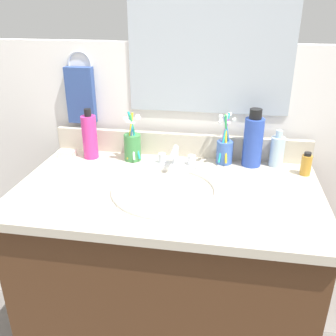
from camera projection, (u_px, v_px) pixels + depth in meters
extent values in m
cube|color=#4C2D19|center=(168.00, 293.00, 1.42)|extent=(0.96, 0.54, 0.85)
cube|color=beige|center=(168.00, 191.00, 1.24)|extent=(1.00, 0.59, 0.03)
cube|color=beige|center=(180.00, 145.00, 1.47)|extent=(1.00, 0.02, 0.09)
cube|color=white|center=(181.00, 198.00, 1.64)|extent=(2.10, 0.04, 1.30)
cube|color=#B2BCC6|center=(211.00, 35.00, 1.32)|extent=(0.60, 0.01, 0.56)
torus|color=silver|center=(80.00, 63.00, 1.45)|extent=(0.10, 0.01, 0.10)
cube|color=#334C8C|center=(81.00, 95.00, 1.48)|extent=(0.11, 0.04, 0.22)
torus|color=white|center=(168.00, 190.00, 1.21)|extent=(0.36, 0.36, 0.02)
ellipsoid|color=white|center=(168.00, 202.00, 1.23)|extent=(0.31, 0.31, 0.11)
cylinder|color=#B2B5BA|center=(168.00, 211.00, 1.24)|extent=(0.04, 0.04, 0.01)
cube|color=silver|center=(177.00, 165.00, 1.39)|extent=(0.16, 0.05, 0.01)
cylinder|color=silver|center=(177.00, 156.00, 1.37)|extent=(0.02, 0.02, 0.06)
cylinder|color=silver|center=(175.00, 152.00, 1.33)|extent=(0.02, 0.09, 0.02)
cylinder|color=silver|center=(162.00, 158.00, 1.38)|extent=(0.03, 0.03, 0.04)
cylinder|color=silver|center=(192.00, 160.00, 1.37)|extent=(0.03, 0.03, 0.04)
cylinder|color=gold|center=(306.00, 165.00, 1.31)|extent=(0.04, 0.04, 0.07)
cylinder|color=black|center=(308.00, 154.00, 1.29)|extent=(0.02, 0.02, 0.01)
cylinder|color=#2D4CB2|center=(253.00, 142.00, 1.37)|extent=(0.07, 0.07, 0.18)
cylinder|color=black|center=(256.00, 114.00, 1.32)|extent=(0.04, 0.04, 0.04)
cylinder|color=#D8338C|center=(90.00, 137.00, 1.44)|extent=(0.06, 0.06, 0.17)
cylinder|color=black|center=(88.00, 113.00, 1.39)|extent=(0.03, 0.03, 0.03)
cylinder|color=silver|center=(277.00, 152.00, 1.38)|extent=(0.05, 0.05, 0.11)
cylinder|color=silver|center=(279.00, 134.00, 1.35)|extent=(0.02, 0.02, 0.03)
cylinder|color=#3F8C47|center=(133.00, 147.00, 1.43)|extent=(0.06, 0.06, 0.10)
cylinder|color=green|center=(135.00, 136.00, 1.41)|extent=(0.03, 0.03, 0.17)
cube|color=white|center=(137.00, 116.00, 1.39)|extent=(0.01, 0.02, 0.01)
cylinder|color=yellow|center=(130.00, 136.00, 1.40)|extent=(0.02, 0.04, 0.18)
cube|color=white|center=(126.00, 118.00, 1.36)|extent=(0.01, 0.02, 0.01)
cylinder|color=blue|center=(131.00, 138.00, 1.40)|extent=(0.01, 0.04, 0.16)
cube|color=white|center=(128.00, 121.00, 1.36)|extent=(0.01, 0.02, 0.01)
cylinder|color=white|center=(132.00, 137.00, 1.40)|extent=(0.03, 0.06, 0.16)
cube|color=white|center=(133.00, 123.00, 1.35)|extent=(0.01, 0.02, 0.01)
cylinder|color=#26B2B2|center=(134.00, 136.00, 1.40)|extent=(0.05, 0.04, 0.18)
cube|color=white|center=(138.00, 118.00, 1.35)|extent=(0.01, 0.02, 0.01)
cylinder|color=#3F66B7|center=(224.00, 152.00, 1.40)|extent=(0.06, 0.06, 0.09)
cylinder|color=#B23FBF|center=(223.00, 140.00, 1.38)|extent=(0.04, 0.03, 0.16)
cube|color=white|center=(220.00, 123.00, 1.34)|extent=(0.01, 0.02, 0.01)
cylinder|color=blue|center=(228.00, 139.00, 1.38)|extent=(0.04, 0.02, 0.17)
cube|color=white|center=(234.00, 120.00, 1.36)|extent=(0.01, 0.02, 0.01)
cylinder|color=#26B2B2|center=(224.00, 138.00, 1.37)|extent=(0.04, 0.05, 0.18)
cube|color=white|center=(221.00, 120.00, 1.32)|extent=(0.01, 0.02, 0.01)
cylinder|color=yellow|center=(226.00, 139.00, 1.37)|extent=(0.02, 0.06, 0.17)
cube|color=white|center=(229.00, 122.00, 1.31)|extent=(0.01, 0.02, 0.01)
cylinder|color=white|center=(223.00, 137.00, 1.38)|extent=(0.03, 0.02, 0.18)
cube|color=white|center=(221.00, 116.00, 1.36)|extent=(0.01, 0.02, 0.01)
cylinder|color=green|center=(226.00, 136.00, 1.39)|extent=(0.02, 0.07, 0.18)
cube|color=white|center=(230.00, 115.00, 1.38)|extent=(0.01, 0.02, 0.01)
cube|color=white|center=(67.00, 153.00, 1.47)|extent=(0.06, 0.04, 0.02)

